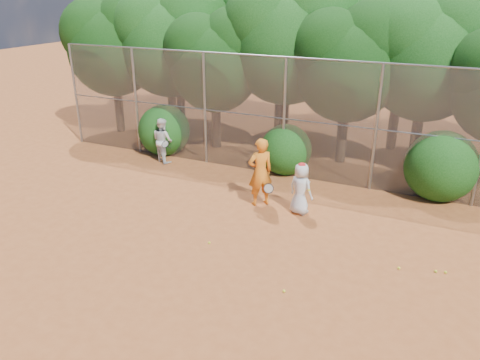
% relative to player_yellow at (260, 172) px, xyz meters
% --- Properties ---
extents(ground, '(80.00, 80.00, 0.00)m').
position_rel_player_yellow_xyz_m(ground, '(0.78, -3.45, -1.03)').
color(ground, brown).
rests_on(ground, ground).
extents(fence_back, '(20.05, 0.09, 4.03)m').
position_rel_player_yellow_xyz_m(fence_back, '(0.67, 2.55, 1.02)').
color(fence_back, gray).
rests_on(fence_back, ground).
extents(tree_0, '(4.38, 3.81, 6.00)m').
position_rel_player_yellow_xyz_m(tree_0, '(-8.66, 4.59, 2.90)').
color(tree_0, black).
rests_on(tree_0, ground).
extents(tree_1, '(4.64, 4.03, 6.35)m').
position_rel_player_yellow_xyz_m(tree_1, '(-6.16, 5.09, 3.13)').
color(tree_1, black).
rests_on(tree_1, ground).
extents(tree_2, '(3.99, 3.47, 5.47)m').
position_rel_player_yellow_xyz_m(tree_2, '(-3.66, 4.38, 2.55)').
color(tree_2, black).
rests_on(tree_2, ground).
extents(tree_3, '(4.89, 4.26, 6.70)m').
position_rel_player_yellow_xyz_m(tree_3, '(-1.15, 5.39, 3.36)').
color(tree_3, black).
rests_on(tree_3, ground).
extents(tree_4, '(4.19, 3.64, 5.73)m').
position_rel_player_yellow_xyz_m(tree_4, '(1.34, 4.78, 2.73)').
color(tree_4, black).
rests_on(tree_4, ground).
extents(tree_5, '(4.51, 3.92, 6.17)m').
position_rel_player_yellow_xyz_m(tree_5, '(3.84, 5.59, 3.02)').
color(tree_5, black).
rests_on(tree_5, ground).
extents(tree_9, '(4.83, 4.20, 6.62)m').
position_rel_player_yellow_xyz_m(tree_9, '(-7.15, 7.39, 3.31)').
color(tree_9, black).
rests_on(tree_9, ground).
extents(tree_10, '(5.15, 4.48, 7.06)m').
position_rel_player_yellow_xyz_m(tree_10, '(-2.15, 7.59, 3.60)').
color(tree_10, black).
rests_on(tree_10, ground).
extents(tree_11, '(4.64, 4.03, 6.35)m').
position_rel_player_yellow_xyz_m(tree_11, '(2.84, 7.19, 3.13)').
color(tree_11, black).
rests_on(tree_11, ground).
extents(bush_0, '(2.00, 2.00, 2.00)m').
position_rel_player_yellow_xyz_m(bush_0, '(-5.22, 2.85, -0.03)').
color(bush_0, '#114010').
rests_on(bush_0, ground).
extents(bush_1, '(1.80, 1.80, 1.80)m').
position_rel_player_yellow_xyz_m(bush_1, '(-0.22, 2.85, -0.13)').
color(bush_1, '#114010').
rests_on(bush_1, ground).
extents(bush_2, '(2.20, 2.20, 2.20)m').
position_rel_player_yellow_xyz_m(bush_2, '(4.78, 2.85, 0.07)').
color(bush_2, '#114010').
rests_on(bush_2, ground).
extents(player_yellow, '(0.95, 0.88, 2.06)m').
position_rel_player_yellow_xyz_m(player_yellow, '(0.00, 0.00, 0.00)').
color(player_yellow, orange).
rests_on(player_yellow, ground).
extents(player_teen, '(0.85, 0.68, 1.54)m').
position_rel_player_yellow_xyz_m(player_teen, '(1.27, -0.06, -0.27)').
color(player_teen, silver).
rests_on(player_teen, ground).
extents(player_white, '(0.99, 0.89, 1.66)m').
position_rel_player_yellow_xyz_m(player_white, '(-4.70, 1.95, -0.20)').
color(player_white, silver).
rests_on(player_white, ground).
extents(ball_0, '(0.07, 0.07, 0.07)m').
position_rel_player_yellow_xyz_m(ball_0, '(4.28, -1.92, -1.00)').
color(ball_0, '#CCD126').
rests_on(ball_0, ground).
extents(ball_1, '(0.07, 0.07, 0.07)m').
position_rel_player_yellow_xyz_m(ball_1, '(5.27, -1.65, -1.00)').
color(ball_1, '#CCD126').
rests_on(ball_1, ground).
extents(ball_2, '(0.07, 0.07, 0.07)m').
position_rel_player_yellow_xyz_m(ball_2, '(2.17, -3.87, -1.00)').
color(ball_2, '#CCD126').
rests_on(ball_2, ground).
extents(ball_3, '(0.07, 0.07, 0.07)m').
position_rel_player_yellow_xyz_m(ball_3, '(5.06, -1.70, -1.00)').
color(ball_3, '#CCD126').
rests_on(ball_3, ground).
extents(ball_4, '(0.07, 0.07, 0.07)m').
position_rel_player_yellow_xyz_m(ball_4, '(-0.25, -2.73, -1.00)').
color(ball_4, '#CCD126').
rests_on(ball_4, ground).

